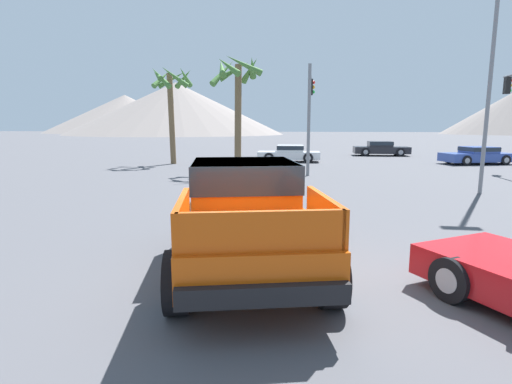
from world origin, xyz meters
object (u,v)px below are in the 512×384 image
Objects in this scene: palm_tree_tall at (171,91)px; palm_tree_short at (237,85)px; orange_pickup_truck at (246,208)px; street_lamp_post at (494,44)px; parked_car_white at (289,153)px; parked_car_dark at (381,148)px; parked_car_blue at (477,155)px; traffic_light_main at (310,100)px.

palm_tree_tall is 1.01× the size of palm_tree_short.
street_lamp_post is at bearing 36.65° from orange_pickup_truck.
palm_tree_tall is (-7.41, -2.71, 4.10)m from parked_car_white.
palm_tree_tall reaches higher than parked_car_dark.
parked_car_blue is (5.04, -6.81, -0.03)m from parked_car_dark.
orange_pickup_truck is at bearing 176.71° from traffic_light_main.
parked_car_white reaches higher than parked_car_blue.
street_lamp_post is (0.63, -19.06, 4.68)m from parked_car_dark.
parked_car_white is 8.89m from palm_tree_tall.
orange_pickup_truck is at bearing 133.96° from parked_car_blue.
traffic_light_main reaches higher than orange_pickup_truck.
parked_car_blue is at bearing 8.06° from palm_tree_tall.
palm_tree_short is at bearing -36.73° from parked_car_dark.
traffic_light_main reaches higher than parked_car_white.
palm_tree_short is (5.04, -3.98, -0.11)m from palm_tree_tall.
traffic_light_main is at bearing 9.46° from palm_tree_short.
palm_tree_tall is (-15.27, 9.46, -0.60)m from street_lamp_post.
parked_car_white is at bearing 73.26° from parked_car_blue.
orange_pickup_truck is 0.84× the size of palm_tree_tall.
palm_tree_short is (-2.37, -6.69, 3.99)m from parked_car_white.
parked_car_white is at bearing 122.85° from street_lamp_post.
street_lamp_post reaches higher than parked_car_white.
orange_pickup_truck is 21.04m from parked_car_white.
orange_pickup_truck reaches higher than parked_car_dark.
traffic_light_main is 9.50m from palm_tree_tall.
parked_car_blue is at bearing -60.47° from traffic_light_main.
palm_tree_tall is at bearing 99.63° from orange_pickup_truck.
palm_tree_tall is (-19.67, -2.79, 4.11)m from parked_car_blue.
parked_car_dark is 17.97m from palm_tree_tall.
traffic_light_main is (1.45, -6.05, 3.24)m from parked_car_white.
street_lamp_post is at bearing 0.43° from parked_car_dark.
parked_car_white is 15.23m from street_lamp_post.
parked_car_white is 0.48× the size of street_lamp_post.
parked_car_white is 0.71× the size of palm_tree_short.
parked_car_blue is at bearing 35.02° from parked_car_dark.
parked_car_white is at bearing 20.12° from palm_tree_tall.
traffic_light_main is 0.60× the size of street_lamp_post.
traffic_light_main is 3.94m from palm_tree_short.
parked_car_blue is at bearing 47.08° from orange_pickup_truck.
traffic_light_main is (-10.82, -6.13, 3.25)m from parked_car_blue.
palm_tree_short is at bearing 99.46° from traffic_light_main.
traffic_light_main is 0.88× the size of palm_tree_tall.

